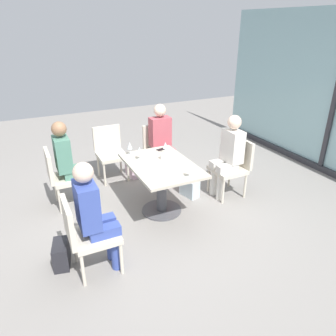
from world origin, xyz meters
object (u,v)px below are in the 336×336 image
(person_front_right, at_px, (94,213))
(coffee_cup, at_px, (163,156))
(wine_glass_0, at_px, (190,167))
(person_far_left, at_px, (162,138))
(handbag_2, at_px, (61,254))
(chair_side_end, at_px, (110,150))
(handbag_0, at_px, (189,187))
(chair_front_left, at_px, (62,175))
(chair_far_left, at_px, (159,148))
(handbag_1, at_px, (133,169))
(cell_phone_on_table, at_px, (161,149))
(dining_table_main, at_px, (161,177))
(wine_glass_2, at_px, (130,146))
(wine_glass_3, at_px, (165,146))
(person_front_left, at_px, (68,160))
(wine_glass_1, at_px, (139,151))
(chair_front_right, at_px, (85,232))
(person_near_window, at_px, (228,153))
(chair_near_window, at_px, (233,164))

(person_front_right, distance_m, coffee_cup, 1.48)
(person_front_right, distance_m, wine_glass_0, 1.27)
(person_far_left, bearing_deg, handbag_2, -51.16)
(chair_side_end, bearing_deg, handbag_2, -30.51)
(person_front_right, relative_size, handbag_0, 4.20)
(chair_front_left, relative_size, person_far_left, 0.69)
(chair_far_left, xyz_separation_m, chair_front_left, (0.37, -1.67, 0.00))
(handbag_0, bearing_deg, handbag_1, -165.62)
(wine_glass_0, relative_size, handbag_2, 0.62)
(coffee_cup, height_order, cell_phone_on_table, coffee_cup)
(dining_table_main, bearing_deg, chair_side_end, -167.32)
(chair_side_end, height_order, handbag_2, chair_side_end)
(chair_far_left, relative_size, wine_glass_0, 4.70)
(chair_front_left, bearing_deg, chair_side_end, 126.11)
(handbag_1, bearing_deg, dining_table_main, -5.95)
(chair_front_left, height_order, chair_side_end, same)
(dining_table_main, bearing_deg, person_front_right, -55.42)
(person_far_left, bearing_deg, wine_glass_2, -54.73)
(wine_glass_3, bearing_deg, dining_table_main, -34.61)
(chair_side_end, xyz_separation_m, cell_phone_on_table, (0.92, 0.53, 0.24))
(wine_glass_0, xyz_separation_m, handbag_1, (-1.76, -0.13, -0.72))
(person_front_left, relative_size, handbag_2, 4.20)
(wine_glass_3, bearing_deg, chair_side_end, -155.21)
(person_front_right, xyz_separation_m, handbag_2, (-0.22, -0.36, -0.56))
(chair_front_left, distance_m, wine_glass_1, 1.17)
(chair_front_right, height_order, wine_glass_2, wine_glass_2)
(wine_glass_3, distance_m, coffee_cup, 0.20)
(dining_table_main, relative_size, chair_side_end, 1.40)
(handbag_1, bearing_deg, wine_glass_1, -17.90)
(wine_glass_1, bearing_deg, wine_glass_0, 24.25)
(cell_phone_on_table, bearing_deg, person_near_window, 47.15)
(dining_table_main, distance_m, cell_phone_on_table, 0.56)
(person_far_left, xyz_separation_m, person_front_left, (0.26, -1.56, 0.00))
(person_far_left, bearing_deg, wine_glass_0, -12.02)
(handbag_0, distance_m, handbag_2, 2.16)
(chair_side_end, relative_size, person_front_left, 0.69)
(person_near_window, relative_size, wine_glass_1, 6.81)
(person_front_right, bearing_deg, chair_side_end, 160.15)
(chair_front_left, bearing_deg, handbag_1, 112.15)
(dining_table_main, distance_m, chair_near_window, 1.20)
(chair_far_left, distance_m, cell_phone_on_table, 0.73)
(chair_near_window, relative_size, chair_far_left, 1.00)
(chair_near_window, height_order, cell_phone_on_table, chair_near_window)
(chair_near_window, height_order, person_front_right, person_front_right)
(wine_glass_0, distance_m, wine_glass_2, 1.09)
(person_far_left, height_order, wine_glass_3, person_far_left)
(handbag_0, bearing_deg, person_far_left, 173.37)
(chair_front_left, xyz_separation_m, handbag_0, (0.53, 1.77, -0.36))
(wine_glass_2, bearing_deg, dining_table_main, 27.95)
(person_front_left, bearing_deg, cell_phone_on_table, 78.29)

